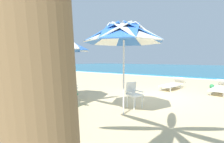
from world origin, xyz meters
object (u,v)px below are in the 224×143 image
Objects in this scene: plastic_chair_2 at (70,87)px; plastic_chair_5 at (11,85)px; plastic_chair_3 at (67,93)px; beach_ball at (212,86)px; plastic_chair_1 at (36,91)px; plastic_chair_4 at (25,85)px; plastic_chair_6 at (22,82)px; plastic_chair_10 at (2,76)px; plastic_chair_9 at (7,81)px; plastic_chair_8 at (11,78)px; sun_lounger_1 at (173,84)px; plastic_chair_0 at (133,93)px; palm_tree_4 at (7,15)px; beach_umbrella_1 at (59,45)px; beach_umbrella_2 at (24,44)px; sun_lounger_0 at (221,88)px; beach_umbrella_0 at (124,34)px.

plastic_chair_2 and plastic_chair_5 have the same top height.
beach_ball is at bearing 63.65° from plastic_chair_3.
plastic_chair_4 is at bearing 165.18° from plastic_chair_1.
plastic_chair_6 is 1.00× the size of plastic_chair_10.
plastic_chair_3 is at bearing -6.47° from plastic_chair_6.
plastic_chair_2 and plastic_chair_9 have the same top height.
plastic_chair_8 is 9.54m from sun_lounger_1.
plastic_chair_0 is 3.53m from plastic_chair_1.
plastic_chair_5 is 1.00× the size of plastic_chair_9.
beach_ball is (3.16, 9.30, -2.50)m from palm_tree_4.
plastic_chair_2 is (0.43, 1.22, 0.00)m from plastic_chair_1.
beach_umbrella_1 is 1.87m from plastic_chair_1.
plastic_chair_5 and plastic_chair_6 have the same top height.
plastic_chair_4 is at bearing -158.74° from plastic_chair_2.
plastic_chair_10 is (-5.12, 1.02, -1.85)m from beach_umbrella_2.
plastic_chair_9 is 11.34m from beach_ball.
plastic_chair_0 is at bearing 11.53° from beach_umbrella_2.
plastic_chair_0 reaches higher than beach_ball.
plastic_chair_10 is (-7.56, 0.45, 0.00)m from plastic_chair_2.
beach_umbrella_1 is at bearing -0.60° from plastic_chair_9.
beach_umbrella_2 reaches higher than plastic_chair_5.
plastic_chair_6 is (-0.66, 0.19, -1.85)m from beach_umbrella_2.
plastic_chair_5 is at bearing -133.70° from beach_ball.
plastic_chair_0 is 1.00× the size of plastic_chair_4.
palm_tree_4 is (-3.67, -7.89, 2.34)m from sun_lounger_0.
plastic_chair_0 is at bearing 20.55° from beach_umbrella_1.
plastic_chair_2 is at bearing -124.39° from beach_ball.
sun_lounger_1 is at bearing 89.48° from plastic_chair_0.
beach_umbrella_1 is 2.92× the size of plastic_chair_3.
sun_lounger_1 is (5.46, 5.97, -0.22)m from plastic_chair_5.
beach_umbrella_2 reaches higher than plastic_chair_0.
beach_ball is (4.42, 6.46, -0.38)m from plastic_chair_2.
plastic_chair_1 is 2.80m from plastic_chair_6.
beach_umbrella_1 is 2.66m from palm_tree_4.
plastic_chair_10 is at bearing 159.56° from palm_tree_4.
plastic_chair_4 and plastic_chair_8 have the same top height.
sun_lounger_0 is 1.50m from beach_ball.
plastic_chair_2 is 0.20× the size of palm_tree_4.
sun_lounger_0 reaches higher than beach_ball.
plastic_chair_2 is at bearing -170.03° from plastic_chair_0.
beach_umbrella_2 reaches higher than sun_lounger_1.
plastic_chair_5 is at bearing -17.94° from plastic_chair_9.
sun_lounger_1 is at bearing -176.33° from sun_lounger_0.
plastic_chair_1 is 9.10m from beach_ball.
beach_umbrella_0 reaches higher than beach_ball.
beach_umbrella_0 reaches higher than plastic_chair_5.
beach_umbrella_1 is 2.67m from plastic_chair_4.
beach_umbrella_0 is at bearing 0.83° from plastic_chair_9.
plastic_chair_5 is at bearing -63.30° from plastic_chair_6.
palm_tree_4 is (5.80, -2.36, 2.12)m from plastic_chair_9.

